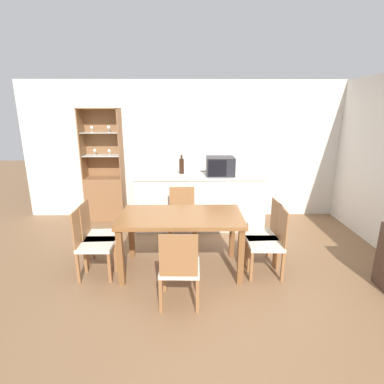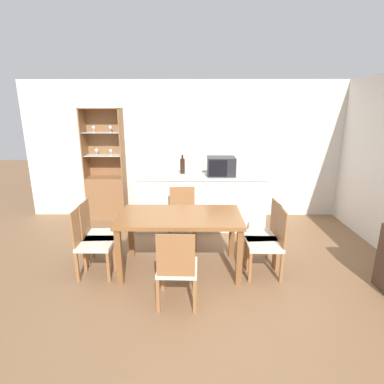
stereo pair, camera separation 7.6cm
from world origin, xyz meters
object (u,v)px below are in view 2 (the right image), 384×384
Objects in this scene: dining_chair_head_near at (177,268)px; wine_bottle at (183,166)px; dining_table at (180,222)px; dining_chair_head_far at (182,218)px; dining_chair_side_right_near at (268,243)px; display_cabinet at (107,188)px; dining_chair_side_right_far at (263,234)px; microwave at (221,166)px; dining_chair_side_left_near at (92,242)px; dining_chair_side_left_far at (98,234)px.

dining_chair_head_near is 2.44m from wine_bottle.
dining_table is 0.78m from dining_chair_head_far.
dining_chair_side_right_near is 1.00× the size of dining_chair_head_far.
display_cabinet reaches higher than dining_chair_side_right_far.
microwave is (0.64, 1.46, 0.44)m from dining_table.
display_cabinet is 1.57m from wine_bottle.
dining_chair_head_near is at bearing 124.95° from dining_chair_side_right_far.
display_cabinet reaches higher than dining_chair_side_left_near.
dining_chair_side_left_near is (-1.10, 0.62, 0.00)m from dining_chair_head_near.
dining_chair_side_right_far reaches higher than dining_table.
dining_table is at bearing 93.29° from dining_chair_side_right_far.
dining_chair_side_right_near and dining_chair_head_far have the same top height.
display_cabinet is 3.29m from dining_chair_side_right_near.
wine_bottle reaches higher than microwave.
display_cabinet is 2.08m from dining_chair_side_left_near.
dining_chair_side_right_near is 1.00× the size of dining_chair_side_left_far.
dining_chair_side_right_far is 1.00× the size of dining_chair_side_left_far.
dining_chair_side_left_near is at bearing -79.58° from display_cabinet.
dining_chair_head_far reaches higher than dining_table.
wine_bottle reaches higher than dining_chair_side_right_near.
dining_table is 1.13m from dining_chair_side_right_near.
dining_chair_side_right_near and dining_chair_side_left_far have the same top height.
dining_table is at bearing -113.61° from microwave.
dining_chair_side_left_near is 1.89× the size of microwave.
dining_chair_side_right_near is (1.10, -0.13, -0.23)m from dining_table.
dining_chair_head_near is 1.00× the size of dining_chair_side_left_far.
dining_table is at bearing 96.26° from dining_chair_side_left_near.
dining_table is 1.75× the size of dining_chair_head_near.
wine_bottle is (-0.02, 0.86, 0.64)m from dining_chair_head_far.
dining_chair_side_right_far is 1.97m from wine_bottle.
dining_chair_head_far is at bearing 91.41° from dining_chair_head_near.
dining_chair_head_far is at bearing 90.14° from dining_table.
dining_chair_side_right_near is 1.00× the size of dining_chair_side_right_far.
display_cabinet is 4.38× the size of microwave.
display_cabinet is 2.22m from microwave.
dining_chair_side_left_far is (-2.21, 0.25, 0.00)m from dining_chair_side_right_near.
display_cabinet is at bearing -40.56° from dining_chair_head_far.
dining_chair_head_near and dining_chair_side_left_far have the same top height.
display_cabinet is at bearing 52.03° from dining_chair_side_right_far.
dining_chair_side_left_far is at bearing 27.29° from dining_chair_head_far.
wine_bottle is at bearing 167.20° from microwave.
microwave is (-0.47, 1.58, 0.66)m from dining_chair_side_right_near.
dining_chair_head_far is 1.08m from wine_bottle.
dining_chair_head_near is 1.00× the size of dining_chair_side_right_far.
dining_chair_head_near is at bearing 48.61° from dining_chair_side_left_far.
dining_chair_side_left_far is (0.00, 0.25, 0.00)m from dining_chair_side_left_near.
dining_chair_side_left_far is at bearing 173.71° from dining_table.
dining_chair_side_left_near is 1.00× the size of dining_chair_side_left_far.
dining_chair_head_near is 2.69× the size of wine_bottle.
display_cabinet is 1.33× the size of dining_table.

